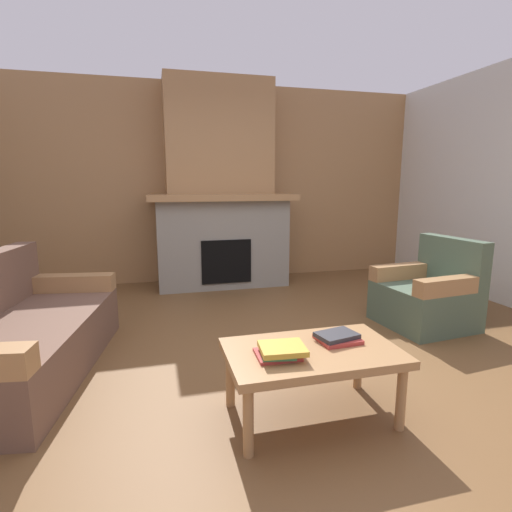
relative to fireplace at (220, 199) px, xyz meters
The scene contains 8 objects.
ground 2.87m from the fireplace, 90.00° to the right, with size 9.00×9.00×0.00m, color brown.
wall_back_wood_panel 0.42m from the fireplace, 90.00° to the left, with size 6.00×0.12×2.70m, color #A87A4C.
fireplace is the anchor object (origin of this frame).
couch 3.05m from the fireplace, 129.48° to the right, with size 1.11×1.91×0.85m.
armchair 2.83m from the fireplace, 51.52° to the right, with size 0.83×0.83×0.85m.
coffee_table 3.37m from the fireplace, 90.43° to the right, with size 1.00×0.60×0.43m.
book_stack_near_edge 3.42m from the fireplace, 94.12° to the right, with size 0.27×0.25×0.07m.
book_stack_center 3.29m from the fireplace, 87.04° to the right, with size 0.27×0.22×0.05m.
Camera 1 is at (-0.88, -2.65, 1.38)m, focal length 27.70 mm.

